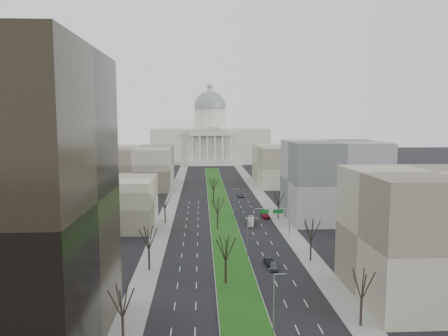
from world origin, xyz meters
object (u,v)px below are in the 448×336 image
object	(u,v)px
car_grey_near	(274,266)
car_black	(269,262)
car_grey_far	(241,195)
box_van	(251,221)
car_red	(265,215)

from	to	relation	value
car_grey_near	car_black	bearing A→B (deg)	109.35
car_grey_far	box_van	xyz separation A→B (m)	(-1.18, -45.33, 0.45)
car_red	box_van	distance (m)	10.41
car_black	car_red	world-z (taller)	car_red
car_black	box_van	size ratio (longest dim) A/B	0.54
car_black	car_red	distance (m)	44.42
car_grey_near	car_black	distance (m)	2.81
box_van	car_red	bearing A→B (deg)	66.54
car_grey_near	car_grey_far	distance (m)	83.35
car_grey_far	box_van	distance (m)	45.34
car_grey_near	car_grey_far	xyz separation A→B (m)	(0.74, 83.35, -0.09)
car_grey_far	car_black	bearing A→B (deg)	-98.79
car_black	car_grey_near	bearing A→B (deg)	-84.26
car_black	box_van	world-z (taller)	box_van
car_grey_near	car_grey_far	size ratio (longest dim) A/B	0.93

